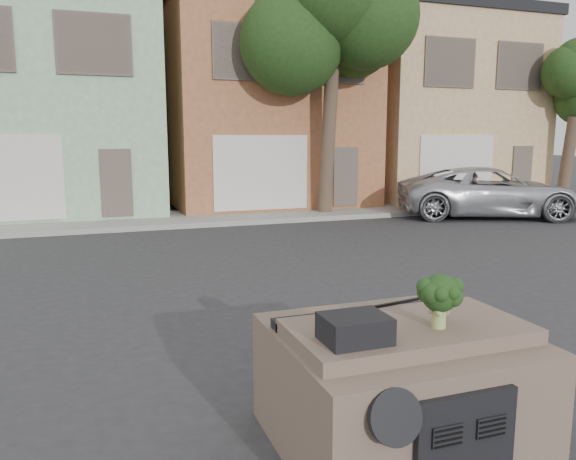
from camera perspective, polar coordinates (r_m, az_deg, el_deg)
ground_plane at (r=7.75m, az=-0.73°, el=-10.22°), size 120.00×120.00×0.00m
sidewalk at (r=17.74m, az=-11.88°, el=1.07°), size 40.00×3.00×0.15m
townhouse_mint at (r=21.46m, az=-23.28°, el=11.85°), size 7.20×8.20×7.55m
townhouse_tan at (r=22.36m, az=-3.27°, el=12.46°), size 7.20×8.20×7.55m
townhouse_beige at (r=25.53m, az=13.45°, el=11.85°), size 7.20×8.20×7.55m
silver_pickup at (r=19.55m, az=19.74°, el=1.25°), size 6.44×4.75×1.63m
tree_near at (r=18.33m, az=4.17°, el=14.60°), size 4.40×4.00×8.50m
tree_far at (r=24.10m, az=26.74°, el=9.42°), size 3.20×3.00×6.00m
car_dashboard at (r=5.01m, az=10.95°, el=-14.92°), size 2.00×1.80×1.12m
instrument_hump at (r=4.22m, az=6.80°, el=-9.91°), size 0.48×0.38×0.20m
wiper_arm at (r=5.25m, az=11.67°, el=-7.13°), size 0.69×0.15×0.02m
broccoli at (r=4.60m, az=15.15°, el=-6.92°), size 0.49×0.49×0.44m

